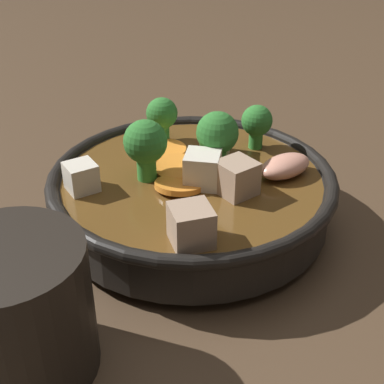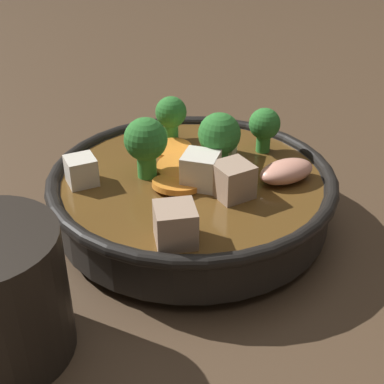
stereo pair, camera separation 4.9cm
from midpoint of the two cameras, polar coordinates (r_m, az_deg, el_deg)
name	(u,v)px [view 2 (the right image)]	position (r m, az deg, el deg)	size (l,w,h in m)	color
ground_plane	(192,223)	(0.50, 2.76, -3.41)	(3.00, 3.00, 0.00)	#4C3826
stirfry_bowl	(193,188)	(0.48, 2.93, 0.30)	(0.26, 0.26, 0.11)	black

